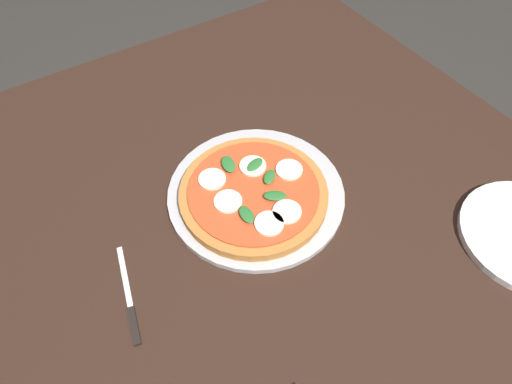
{
  "coord_description": "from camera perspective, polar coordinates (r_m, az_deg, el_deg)",
  "views": [
    {
      "loc": [
        -0.29,
        -0.46,
        1.39
      ],
      "look_at": [
        -0.01,
        -0.03,
        0.73
      ],
      "focal_mm": 31.4,
      "sensor_mm": 36.0,
      "label": 1
    }
  ],
  "objects": [
    {
      "name": "dining_table",
      "position": [
        0.94,
        -0.45,
        -2.54
      ],
      "size": [
        1.13,
        1.08,
        0.72
      ],
      "color": "black",
      "rests_on": "ground_plane"
    },
    {
      "name": "pizza",
      "position": [
        0.81,
        -0.31,
        -0.16
      ],
      "size": [
        0.27,
        0.27,
        0.03
      ],
      "color": "#B27033",
      "rests_on": "serving_tray"
    },
    {
      "name": "ground_plane",
      "position": [
        1.49,
        -0.29,
        -16.58
      ],
      "size": [
        6.0,
        6.0,
        0.0
      ],
      "primitive_type": "plane",
      "color": "#2D2B28"
    },
    {
      "name": "knife",
      "position": [
        0.75,
        -15.73,
        -13.77
      ],
      "size": [
        0.05,
        0.18,
        0.01
      ],
      "color": "black",
      "rests_on": "dining_table"
    },
    {
      "name": "serving_tray",
      "position": [
        0.84,
        0.0,
        -0.17
      ],
      "size": [
        0.33,
        0.33,
        0.01
      ],
      "primitive_type": "cylinder",
      "color": "#B2B2B7",
      "rests_on": "dining_table"
    }
  ]
}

